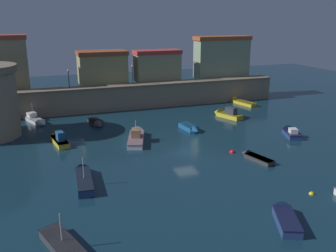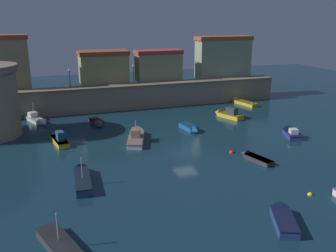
{
  "view_description": "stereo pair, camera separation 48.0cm",
  "coord_description": "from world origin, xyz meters",
  "px_view_note": "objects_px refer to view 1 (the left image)",
  "views": [
    {
      "loc": [
        -15.77,
        -38.09,
        15.31
      ],
      "look_at": [
        0.0,
        6.34,
        1.32
      ],
      "focal_mm": 40.36,
      "sensor_mm": 36.0,
      "label": 1
    },
    {
      "loc": [
        -15.32,
        -38.24,
        15.31
      ],
      "look_at": [
        0.0,
        6.34,
        1.32
      ],
      "focal_mm": 40.36,
      "sensor_mm": 36.0,
      "label": 2
    }
  ],
  "objects_px": {
    "moored_boat_7": "(83,177)",
    "moored_boat_1": "(97,123)",
    "moored_boat_3": "(191,128)",
    "moored_boat_9": "(285,216)",
    "quay_lamp_1": "(132,71)",
    "moored_boat_10": "(226,114)",
    "moored_boat_6": "(254,157)",
    "moored_boat_12": "(239,102)",
    "mooring_buoy_0": "(311,194)",
    "moored_boat_11": "(36,120)",
    "moored_boat_13": "(58,139)",
    "quay_lamp_2": "(195,68)",
    "quay_lamp_0": "(68,75)",
    "mooring_buoy_1": "(232,152)",
    "moored_boat_0": "(290,132)",
    "moored_boat_5": "(136,136)"
  },
  "relations": [
    {
      "from": "moored_boat_11",
      "to": "moored_boat_13",
      "type": "relative_size",
      "value": 1.02
    },
    {
      "from": "moored_boat_3",
      "to": "moored_boat_9",
      "type": "height_order",
      "value": "moored_boat_9"
    },
    {
      "from": "moored_boat_5",
      "to": "moored_boat_6",
      "type": "xyz_separation_m",
      "value": [
        10.43,
        -10.94,
        -0.2
      ]
    },
    {
      "from": "moored_boat_11",
      "to": "mooring_buoy_1",
      "type": "distance_m",
      "value": 29.48
    },
    {
      "from": "moored_boat_6",
      "to": "mooring_buoy_0",
      "type": "xyz_separation_m",
      "value": [
        0.24,
        -9.02,
        -0.26
      ]
    },
    {
      "from": "moored_boat_7",
      "to": "moored_boat_10",
      "type": "distance_m",
      "value": 29.06
    },
    {
      "from": "moored_boat_6",
      "to": "moored_boat_11",
      "type": "height_order",
      "value": "moored_boat_11"
    },
    {
      "from": "moored_boat_1",
      "to": "moored_boat_7",
      "type": "xyz_separation_m",
      "value": [
        -4.31,
        -18.65,
        0.16
      ]
    },
    {
      "from": "quay_lamp_0",
      "to": "moored_boat_13",
      "type": "distance_m",
      "value": 15.74
    },
    {
      "from": "moored_boat_9",
      "to": "moored_boat_0",
      "type": "bearing_deg",
      "value": -14.44
    },
    {
      "from": "quay_lamp_0",
      "to": "moored_boat_6",
      "type": "bearing_deg",
      "value": -58.38
    },
    {
      "from": "moored_boat_0",
      "to": "moored_boat_10",
      "type": "relative_size",
      "value": 0.87
    },
    {
      "from": "moored_boat_12",
      "to": "moored_boat_3",
      "type": "bearing_deg",
      "value": 115.81
    },
    {
      "from": "moored_boat_1",
      "to": "moored_boat_6",
      "type": "bearing_deg",
      "value": 31.43
    },
    {
      "from": "moored_boat_7",
      "to": "moored_boat_10",
      "type": "height_order",
      "value": "moored_boat_7"
    },
    {
      "from": "quay_lamp_1",
      "to": "moored_boat_11",
      "type": "distance_m",
      "value": 17.27
    },
    {
      "from": "moored_boat_3",
      "to": "moored_boat_9",
      "type": "relative_size",
      "value": 0.86
    },
    {
      "from": "moored_boat_7",
      "to": "moored_boat_1",
      "type": "bearing_deg",
      "value": -9.46
    },
    {
      "from": "moored_boat_1",
      "to": "moored_boat_11",
      "type": "relative_size",
      "value": 0.78
    },
    {
      "from": "quay_lamp_0",
      "to": "quay_lamp_1",
      "type": "xyz_separation_m",
      "value": [
        10.31,
        0.0,
        0.13
      ]
    },
    {
      "from": "moored_boat_10",
      "to": "moored_boat_3",
      "type": "bearing_deg",
      "value": 99.29
    },
    {
      "from": "quay_lamp_1",
      "to": "moored_boat_1",
      "type": "distance_m",
      "value": 12.67
    },
    {
      "from": "quay_lamp_1",
      "to": "moored_boat_3",
      "type": "relative_size",
      "value": 0.73
    },
    {
      "from": "quay_lamp_1",
      "to": "moored_boat_9",
      "type": "bearing_deg",
      "value": -87.35
    },
    {
      "from": "moored_boat_7",
      "to": "quay_lamp_2",
      "type": "bearing_deg",
      "value": -37.16
    },
    {
      "from": "quay_lamp_0",
      "to": "moored_boat_13",
      "type": "xyz_separation_m",
      "value": [
        -3.0,
        -14.4,
        -5.63
      ]
    },
    {
      "from": "moored_boat_0",
      "to": "moored_boat_13",
      "type": "relative_size",
      "value": 0.79
    },
    {
      "from": "quay_lamp_1",
      "to": "mooring_buoy_0",
      "type": "bearing_deg",
      "value": -79.4
    },
    {
      "from": "quay_lamp_2",
      "to": "moored_boat_5",
      "type": "distance_m",
      "value": 23.14
    },
    {
      "from": "moored_boat_1",
      "to": "mooring_buoy_0",
      "type": "distance_m",
      "value": 31.65
    },
    {
      "from": "moored_boat_11",
      "to": "moored_boat_12",
      "type": "distance_m",
      "value": 34.53
    },
    {
      "from": "moored_boat_6",
      "to": "moored_boat_3",
      "type": "bearing_deg",
      "value": -3.15
    },
    {
      "from": "moored_boat_7",
      "to": "moored_boat_9",
      "type": "height_order",
      "value": "moored_boat_7"
    },
    {
      "from": "moored_boat_12",
      "to": "moored_boat_1",
      "type": "bearing_deg",
      "value": 87.14
    },
    {
      "from": "quay_lamp_1",
      "to": "mooring_buoy_0",
      "type": "distance_m",
      "value": 37.61
    },
    {
      "from": "moored_boat_7",
      "to": "moored_boat_3",
      "type": "bearing_deg",
      "value": -50.39
    },
    {
      "from": "quay_lamp_2",
      "to": "moored_boat_11",
      "type": "height_order",
      "value": "quay_lamp_2"
    },
    {
      "from": "moored_boat_7",
      "to": "mooring_buoy_1",
      "type": "bearing_deg",
      "value": -79.34
    },
    {
      "from": "moored_boat_6",
      "to": "moored_boat_12",
      "type": "relative_size",
      "value": 0.7
    },
    {
      "from": "moored_boat_10",
      "to": "moored_boat_1",
      "type": "bearing_deg",
      "value": 61.84
    },
    {
      "from": "mooring_buoy_1",
      "to": "quay_lamp_0",
      "type": "bearing_deg",
      "value": 122.29
    },
    {
      "from": "moored_boat_12",
      "to": "mooring_buoy_1",
      "type": "height_order",
      "value": "moored_boat_12"
    },
    {
      "from": "moored_boat_6",
      "to": "mooring_buoy_1",
      "type": "xyz_separation_m",
      "value": [
        -1.25,
        2.67,
        -0.26
      ]
    },
    {
      "from": "moored_boat_9",
      "to": "moored_boat_10",
      "type": "distance_m",
      "value": 30.69
    },
    {
      "from": "moored_boat_3",
      "to": "moored_boat_11",
      "type": "distance_m",
      "value": 22.75
    },
    {
      "from": "quay_lamp_1",
      "to": "moored_boat_11",
      "type": "height_order",
      "value": "quay_lamp_1"
    },
    {
      "from": "moored_boat_7",
      "to": "moored_boat_9",
      "type": "xyz_separation_m",
      "value": [
        13.68,
        -12.48,
        -0.04
      ]
    },
    {
      "from": "quay_lamp_0",
      "to": "quay_lamp_2",
      "type": "height_order",
      "value": "quay_lamp_2"
    },
    {
      "from": "moored_boat_13",
      "to": "quay_lamp_2",
      "type": "bearing_deg",
      "value": -69.63
    },
    {
      "from": "moored_boat_3",
      "to": "mooring_buoy_0",
      "type": "relative_size",
      "value": 9.36
    }
  ]
}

